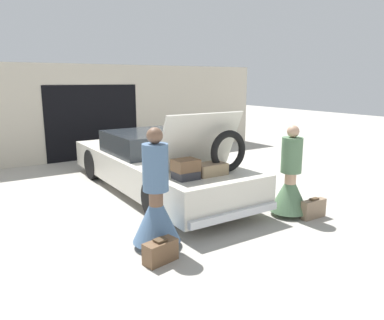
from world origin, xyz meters
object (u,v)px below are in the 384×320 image
at_px(person_right, 290,184).
at_px(suitcase_beside_right_person, 313,209).
at_px(suitcase_beside_left_person, 160,251).
at_px(person_left, 156,206).
at_px(car, 155,164).

relative_size(person_right, suitcase_beside_right_person, 3.24).
height_order(person_right, suitcase_beside_left_person, person_right).
bearing_deg(suitcase_beside_left_person, person_left, 68.03).
relative_size(car, person_right, 3.40).
relative_size(person_left, suitcase_beside_right_person, 3.50).
bearing_deg(suitcase_beside_left_person, person_right, 6.66).
xyz_separation_m(car, person_right, (1.28, -2.64, -0.01)).
bearing_deg(car, person_right, -64.09).
xyz_separation_m(car, person_left, (-1.28, -2.51, 0.03)).
xyz_separation_m(car, suitcase_beside_left_person, (-1.46, -2.96, -0.43)).
relative_size(person_right, suitcase_beside_left_person, 3.25).
relative_size(person_left, person_right, 1.08).
bearing_deg(suitcase_beside_right_person, person_right, 125.49).
bearing_deg(person_right, suitcase_beside_right_person, -159.38).
bearing_deg(person_left, person_right, 96.45).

